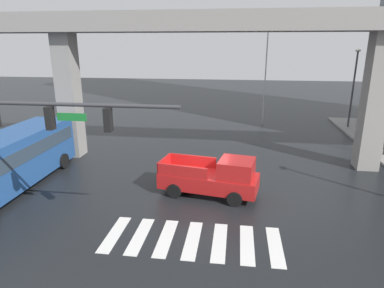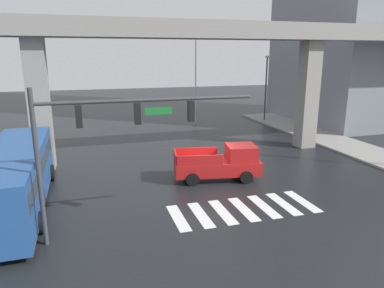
{
  "view_description": "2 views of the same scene",
  "coord_description": "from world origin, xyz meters",
  "px_view_note": "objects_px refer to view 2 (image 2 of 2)",
  "views": [
    {
      "loc": [
        1.6,
        -16.68,
        7.64
      ],
      "look_at": [
        -1.1,
        3.02,
        1.7
      ],
      "focal_mm": 31.22,
      "sensor_mm": 36.0,
      "label": 1
    },
    {
      "loc": [
        -7.0,
        -19.47,
        7.35
      ],
      "look_at": [
        -0.5,
        2.2,
        1.6
      ],
      "focal_mm": 33.11,
      "sensor_mm": 36.0,
      "label": 2
    }
  ],
  "objects_px": {
    "traffic_signal_mast": "(109,128)",
    "street_lamp_mid_block": "(312,87)",
    "city_bus": "(15,175)",
    "pickup_truck": "(222,163)",
    "flagpole": "(197,67)",
    "street_lamp_far_north": "(266,81)"
  },
  "relations": [
    {
      "from": "city_bus",
      "to": "street_lamp_mid_block",
      "type": "relative_size",
      "value": 1.49
    },
    {
      "from": "city_bus",
      "to": "street_lamp_far_north",
      "type": "relative_size",
      "value": 1.49
    },
    {
      "from": "pickup_truck",
      "to": "street_lamp_mid_block",
      "type": "bearing_deg",
      "value": 34.72
    },
    {
      "from": "street_lamp_far_north",
      "to": "pickup_truck",
      "type": "bearing_deg",
      "value": -125.18
    },
    {
      "from": "traffic_signal_mast",
      "to": "street_lamp_mid_block",
      "type": "bearing_deg",
      "value": 35.59
    },
    {
      "from": "street_lamp_mid_block",
      "to": "city_bus",
      "type": "bearing_deg",
      "value": -158.17
    },
    {
      "from": "pickup_truck",
      "to": "traffic_signal_mast",
      "type": "xyz_separation_m",
      "value": [
        -6.8,
        -5.12,
        3.57
      ]
    },
    {
      "from": "pickup_truck",
      "to": "city_bus",
      "type": "xyz_separation_m",
      "value": [
        -11.07,
        -1.07,
        0.73
      ]
    },
    {
      "from": "traffic_signal_mast",
      "to": "street_lamp_mid_block",
      "type": "xyz_separation_m",
      "value": [
        18.3,
        13.1,
        -0.01
      ]
    },
    {
      "from": "city_bus",
      "to": "street_lamp_mid_block",
      "type": "bearing_deg",
      "value": 21.83
    },
    {
      "from": "pickup_truck",
      "to": "street_lamp_mid_block",
      "type": "xyz_separation_m",
      "value": [
        11.5,
        7.97,
        3.57
      ]
    },
    {
      "from": "city_bus",
      "to": "street_lamp_mid_block",
      "type": "xyz_separation_m",
      "value": [
        22.58,
        9.05,
        2.83
      ]
    },
    {
      "from": "city_bus",
      "to": "flagpole",
      "type": "distance_m",
      "value": 23.69
    },
    {
      "from": "pickup_truck",
      "to": "traffic_signal_mast",
      "type": "bearing_deg",
      "value": -142.98
    },
    {
      "from": "city_bus",
      "to": "traffic_signal_mast",
      "type": "relative_size",
      "value": 1.25
    },
    {
      "from": "street_lamp_mid_block",
      "to": "street_lamp_far_north",
      "type": "height_order",
      "value": "same"
    },
    {
      "from": "traffic_signal_mast",
      "to": "street_lamp_mid_block",
      "type": "height_order",
      "value": "street_lamp_mid_block"
    },
    {
      "from": "city_bus",
      "to": "traffic_signal_mast",
      "type": "height_order",
      "value": "traffic_signal_mast"
    },
    {
      "from": "city_bus",
      "to": "street_lamp_far_north",
      "type": "height_order",
      "value": "street_lamp_far_north"
    },
    {
      "from": "traffic_signal_mast",
      "to": "flagpole",
      "type": "height_order",
      "value": "flagpole"
    },
    {
      "from": "city_bus",
      "to": "pickup_truck",
      "type": "bearing_deg",
      "value": 5.54
    },
    {
      "from": "traffic_signal_mast",
      "to": "flagpole",
      "type": "relative_size",
      "value": 0.83
    }
  ]
}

